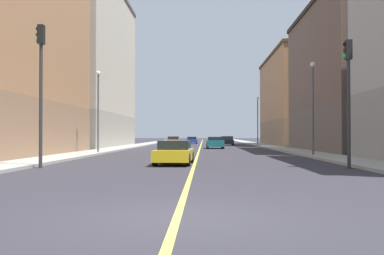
{
  "coord_description": "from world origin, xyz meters",
  "views": [
    {
      "loc": [
        0.51,
        -8.24,
        1.55
      ],
      "look_at": [
        -0.54,
        29.09,
        2.17
      ],
      "focal_mm": 40.9,
      "sensor_mm": 36.0,
      "label": 1
    }
  ],
  "objects_px": {
    "car_yellow": "(174,153)",
    "street_lamp_right_near": "(98,102)",
    "building_left_far": "(302,100)",
    "street_lamp_left_far": "(258,115)",
    "building_right_midblock": "(83,68)",
    "car_blue": "(192,140)",
    "car_teal": "(215,143)",
    "car_green": "(225,140)",
    "building_left_mid": "(360,78)",
    "car_orange": "(173,141)",
    "car_black": "(227,141)",
    "traffic_light_right_near": "(41,76)",
    "street_lamp_left_near": "(313,98)",
    "traffic_light_left_near": "(348,85)"
  },
  "relations": [
    {
      "from": "car_yellow",
      "to": "street_lamp_right_near",
      "type": "bearing_deg",
      "value": 119.72
    },
    {
      "from": "building_left_far",
      "to": "street_lamp_left_far",
      "type": "relative_size",
      "value": 3.34
    },
    {
      "from": "building_right_midblock",
      "to": "car_blue",
      "type": "bearing_deg",
      "value": 57.45
    },
    {
      "from": "street_lamp_right_near",
      "to": "car_teal",
      "type": "xyz_separation_m",
      "value": [
        9.87,
        14.35,
        -3.55
      ]
    },
    {
      "from": "car_green",
      "to": "car_yellow",
      "type": "height_order",
      "value": "car_green"
    },
    {
      "from": "building_left_mid",
      "to": "car_teal",
      "type": "bearing_deg",
      "value": 145.58
    },
    {
      "from": "building_left_far",
      "to": "car_green",
      "type": "relative_size",
      "value": 5.29
    },
    {
      "from": "car_yellow",
      "to": "car_orange",
      "type": "relative_size",
      "value": 1.0
    },
    {
      "from": "car_orange",
      "to": "car_teal",
      "type": "bearing_deg",
      "value": -68.41
    },
    {
      "from": "car_yellow",
      "to": "car_blue",
      "type": "distance_m",
      "value": 52.74
    },
    {
      "from": "building_left_far",
      "to": "car_yellow",
      "type": "bearing_deg",
      "value": -110.99
    },
    {
      "from": "building_right_midblock",
      "to": "car_teal",
      "type": "height_order",
      "value": "building_right_midblock"
    },
    {
      "from": "car_black",
      "to": "car_yellow",
      "type": "distance_m",
      "value": 40.06
    },
    {
      "from": "street_lamp_left_far",
      "to": "car_orange",
      "type": "distance_m",
      "value": 12.84
    },
    {
      "from": "traffic_light_right_near",
      "to": "street_lamp_left_near",
      "type": "xyz_separation_m",
      "value": [
        15.28,
        10.63,
        -0.13
      ]
    },
    {
      "from": "traffic_light_right_near",
      "to": "street_lamp_right_near",
      "type": "distance_m",
      "value": 15.16
    },
    {
      "from": "building_left_far",
      "to": "building_right_midblock",
      "type": "height_order",
      "value": "building_right_midblock"
    },
    {
      "from": "building_left_far",
      "to": "traffic_light_right_near",
      "type": "distance_m",
      "value": 49.64
    },
    {
      "from": "car_teal",
      "to": "traffic_light_right_near",
      "type": "bearing_deg",
      "value": -106.78
    },
    {
      "from": "car_black",
      "to": "street_lamp_right_near",
      "type": "bearing_deg",
      "value": -113.6
    },
    {
      "from": "street_lamp_left_far",
      "to": "car_black",
      "type": "relative_size",
      "value": 1.66
    },
    {
      "from": "traffic_light_left_near",
      "to": "street_lamp_left_near",
      "type": "xyz_separation_m",
      "value": [
        1.02,
        10.63,
        0.32
      ]
    },
    {
      "from": "traffic_light_left_near",
      "to": "traffic_light_right_near",
      "type": "height_order",
      "value": "traffic_light_right_near"
    },
    {
      "from": "car_yellow",
      "to": "car_blue",
      "type": "height_order",
      "value": "car_yellow"
    },
    {
      "from": "traffic_light_left_near",
      "to": "traffic_light_right_near",
      "type": "bearing_deg",
      "value": -180.0
    },
    {
      "from": "building_left_far",
      "to": "building_right_midblock",
      "type": "bearing_deg",
      "value": -161.85
    },
    {
      "from": "traffic_light_left_near",
      "to": "car_teal",
      "type": "relative_size",
      "value": 1.42
    },
    {
      "from": "building_left_mid",
      "to": "traffic_light_left_near",
      "type": "xyz_separation_m",
      "value": [
        -7.81,
        -20.44,
        -2.96
      ]
    },
    {
      "from": "building_left_mid",
      "to": "car_black",
      "type": "xyz_separation_m",
      "value": [
        -11.09,
        22.06,
        -6.14
      ]
    },
    {
      "from": "traffic_light_left_near",
      "to": "street_lamp_left_near",
      "type": "height_order",
      "value": "street_lamp_left_near"
    },
    {
      "from": "street_lamp_left_near",
      "to": "street_lamp_right_near",
      "type": "distance_m",
      "value": 16.87
    },
    {
      "from": "car_blue",
      "to": "car_orange",
      "type": "xyz_separation_m",
      "value": [
        -2.42,
        -11.41,
        0.05
      ]
    },
    {
      "from": "building_left_mid",
      "to": "street_lamp_left_near",
      "type": "height_order",
      "value": "building_left_mid"
    },
    {
      "from": "car_blue",
      "to": "traffic_light_left_near",
      "type": "bearing_deg",
      "value": -81.06
    },
    {
      "from": "building_left_far",
      "to": "street_lamp_right_near",
      "type": "relative_size",
      "value": 3.46
    },
    {
      "from": "traffic_light_left_near",
      "to": "car_green",
      "type": "relative_size",
      "value": 1.36
    },
    {
      "from": "building_left_far",
      "to": "street_lamp_left_far",
      "type": "height_order",
      "value": "building_left_far"
    },
    {
      "from": "traffic_light_right_near",
      "to": "car_green",
      "type": "bearing_deg",
      "value": 77.87
    },
    {
      "from": "car_orange",
      "to": "car_black",
      "type": "bearing_deg",
      "value": -11.25
    },
    {
      "from": "street_lamp_left_far",
      "to": "car_orange",
      "type": "bearing_deg",
      "value": 171.5
    },
    {
      "from": "building_left_mid",
      "to": "car_teal",
      "type": "distance_m",
      "value": 17.12
    },
    {
      "from": "building_right_midblock",
      "to": "car_blue",
      "type": "distance_m",
      "value": 26.49
    },
    {
      "from": "traffic_light_left_near",
      "to": "street_lamp_right_near",
      "type": "bearing_deg",
      "value": 135.22
    },
    {
      "from": "building_left_far",
      "to": "car_orange",
      "type": "distance_m",
      "value": 19.88
    },
    {
      "from": "building_left_far",
      "to": "car_green",
      "type": "bearing_deg",
      "value": 145.46
    },
    {
      "from": "street_lamp_right_near",
      "to": "car_black",
      "type": "distance_m",
      "value": 30.08
    },
    {
      "from": "traffic_light_left_near",
      "to": "car_blue",
      "type": "xyz_separation_m",
      "value": [
        -8.73,
        55.48,
        -3.23
      ]
    },
    {
      "from": "traffic_light_right_near",
      "to": "street_lamp_right_near",
      "type": "height_order",
      "value": "street_lamp_right_near"
    },
    {
      "from": "building_left_far",
      "to": "building_right_midblock",
      "type": "distance_m",
      "value": 31.59
    },
    {
      "from": "traffic_light_left_near",
      "to": "car_yellow",
      "type": "distance_m",
      "value": 9.2
    }
  ]
}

